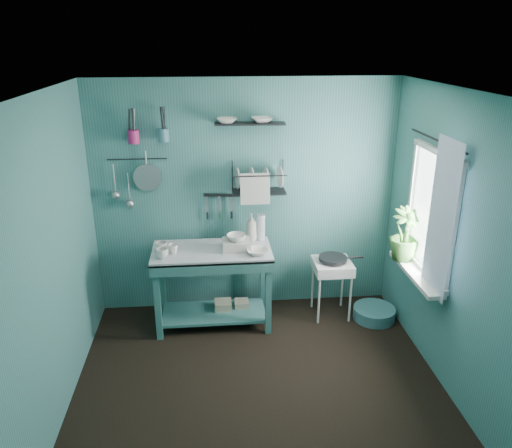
{
  "coord_description": "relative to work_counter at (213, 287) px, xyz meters",
  "views": [
    {
      "loc": [
        -0.37,
        -3.55,
        2.87
      ],
      "look_at": [
        0.05,
        0.85,
        1.2
      ],
      "focal_mm": 35.0,
      "sensor_mm": 36.0,
      "label": 1
    }
  ],
  "objects": [
    {
      "name": "curtain_rod",
      "position": [
        1.92,
        -0.64,
        1.62
      ],
      "size": [
        0.02,
        1.05,
        0.02
      ],
      "primitive_type": "cylinder",
      "rotation": [
        1.57,
        0.0,
        0.0
      ],
      "color": "black",
      "rests_on": "wall_right"
    },
    {
      "name": "ceiling",
      "position": [
        0.38,
        -1.09,
        2.07
      ],
      "size": [
        3.2,
        3.2,
        0.0
      ],
      "primitive_type": "plane",
      "rotation": [
        3.14,
        0.0,
        0.0
      ],
      "color": "silver",
      "rests_on": "ground"
    },
    {
      "name": "knife_strip",
      "position": [
        0.09,
        0.38,
        0.88
      ],
      "size": [
        0.32,
        0.06,
        0.03
      ],
      "primitive_type": "cube",
      "rotation": [
        0.0,
        0.0,
        -0.13
      ],
      "color": "black",
      "rests_on": "wall_back"
    },
    {
      "name": "ladle_outer",
      "position": [
        -0.96,
        0.37,
        1.09
      ],
      "size": [
        0.01,
        0.01,
        0.3
      ],
      "primitive_type": "cylinder",
      "color": "#9DA0A5",
      "rests_on": "wall_back"
    },
    {
      "name": "mug_left",
      "position": [
        -0.48,
        -0.16,
        0.47
      ],
      "size": [
        0.12,
        0.12,
        0.1
      ],
      "primitive_type": "imported",
      "color": "silver",
      "rests_on": "work_counter"
    },
    {
      "name": "wall_back",
      "position": [
        0.38,
        0.41,
        0.82
      ],
      "size": [
        3.2,
        0.0,
        3.2
      ],
      "primitive_type": "plane",
      "rotation": [
        1.57,
        0.0,
        0.0
      ],
      "color": "#346B69",
      "rests_on": "ground"
    },
    {
      "name": "storage_tin_small",
      "position": [
        0.3,
        0.08,
        -0.33
      ],
      "size": [
        0.15,
        0.15,
        0.2
      ],
      "primitive_type": "cube",
      "color": "gray",
      "rests_on": "floor"
    },
    {
      "name": "colander",
      "position": [
        -0.63,
        0.36,
        1.09
      ],
      "size": [
        0.28,
        0.03,
        0.28
      ],
      "primitive_type": "cylinder",
      "rotation": [
        1.54,
        0.0,
        0.0
      ],
      "color": "#9DA0A5",
      "rests_on": "wall_back"
    },
    {
      "name": "hook_rail",
      "position": [
        -0.72,
        0.38,
        1.28
      ],
      "size": [
        0.6,
        0.01,
        0.01
      ],
      "primitive_type": "cylinder",
      "rotation": [
        0.0,
        1.57,
        0.0
      ],
      "color": "black",
      "rests_on": "wall_back"
    },
    {
      "name": "storage_tin_large",
      "position": [
        0.1,
        0.05,
        -0.32
      ],
      "size": [
        0.18,
        0.18,
        0.22
      ],
      "primitive_type": "cube",
      "color": "gray",
      "rests_on": "floor"
    },
    {
      "name": "shelf_bowl_right",
      "position": [
        0.54,
        0.31,
        1.62
      ],
      "size": [
        0.23,
        0.23,
        0.05
      ],
      "primitive_type": "imported",
      "rotation": [
        0.0,
        0.0,
        0.09
      ],
      "color": "silver",
      "rests_on": "upper_shelf"
    },
    {
      "name": "potted_plant",
      "position": [
        1.85,
        -0.36,
        0.66
      ],
      "size": [
        0.35,
        0.35,
        0.52
      ],
      "primitive_type": "imported",
      "rotation": [
        0.0,
        0.0,
        0.25
      ],
      "color": "#305C24",
      "rests_on": "windowsill"
    },
    {
      "name": "soap_bottle",
      "position": [
        0.42,
        0.2,
        0.57
      ],
      "size": [
        0.12,
        0.12,
        0.3
      ],
      "primitive_type": "imported",
      "color": "#BAB3AA",
      "rests_on": "work_counter"
    },
    {
      "name": "utensil_cup_teal",
      "position": [
        -0.44,
        0.33,
        1.53
      ],
      "size": [
        0.11,
        0.11,
        0.13
      ],
      "primitive_type": "cylinder",
      "color": "#3B6C7C",
      "rests_on": "wall_back"
    },
    {
      "name": "mug_right",
      "position": [
        -0.5,
        0.0,
        0.47
      ],
      "size": [
        0.17,
        0.17,
        0.1
      ],
      "primitive_type": "imported",
      "rotation": [
        0.0,
        0.0,
        1.05
      ],
      "color": "silver",
      "rests_on": "work_counter"
    },
    {
      "name": "floor_basin",
      "position": [
        1.72,
        -0.08,
        -0.36
      ],
      "size": [
        0.45,
        0.45,
        0.13
      ],
      "primitive_type": "cylinder",
      "color": "teal",
      "rests_on": "floor"
    },
    {
      "name": "shelf_bowl_left",
      "position": [
        0.19,
        0.31,
        1.64
      ],
      "size": [
        0.22,
        0.22,
        0.05
      ],
      "primitive_type": "imported",
      "rotation": [
        0.0,
        0.0,
        -0.08
      ],
      "color": "silver",
      "rests_on": "upper_shelf"
    },
    {
      "name": "wash_tub",
      "position": [
        0.25,
        -0.02,
        0.48
      ],
      "size": [
        0.28,
        0.22,
        0.1
      ],
      "primitive_type": "cube",
      "color": "#BAB3AA",
      "rests_on": "work_counter"
    },
    {
      "name": "wall_front",
      "position": [
        0.38,
        -2.59,
        0.82
      ],
      "size": [
        3.2,
        0.0,
        3.2
      ],
      "primitive_type": "plane",
      "rotation": [
        -1.57,
        0.0,
        0.0
      ],
      "color": "#346B69",
      "rests_on": "ground"
    },
    {
      "name": "counter_bowl",
      "position": [
        0.45,
        -0.15,
        0.45
      ],
      "size": [
        0.22,
        0.22,
        0.05
      ],
      "primitive_type": "imported",
      "color": "silver",
      "rests_on": "work_counter"
    },
    {
      "name": "utensil_cup_magenta",
      "position": [
        -0.73,
        0.33,
        1.52
      ],
      "size": [
        0.11,
        0.11,
        0.13
      ],
      "primitive_type": "cylinder",
      "color": "#B62166",
      "rests_on": "wall_back"
    },
    {
      "name": "wall_right",
      "position": [
        1.98,
        -1.09,
        0.82
      ],
      "size": [
        0.0,
        3.0,
        3.0
      ],
      "primitive_type": "plane",
      "rotation": [
        1.57,
        0.0,
        -1.57
      ],
      "color": "#346B69",
      "rests_on": "ground"
    },
    {
      "name": "curtain",
      "position": [
        1.9,
        -0.94,
        1.02
      ],
      "size": [
        0.0,
        1.35,
        1.35
      ],
      "primitive_type": "plane",
      "rotation": [
        1.57,
        0.0,
        1.57
      ],
      "color": "white",
      "rests_on": "wall_right"
    },
    {
      "name": "dish_rack",
      "position": [
        0.51,
        0.28,
        1.08
      ],
      "size": [
        0.57,
        0.28,
        0.32
      ],
      "primitive_type": "cube",
      "rotation": [
        0.0,
        0.0,
        0.08
      ],
      "color": "black",
      "rests_on": "wall_back"
    },
    {
      "name": "frying_pan",
      "position": [
        1.27,
        0.06,
        0.25
      ],
      "size": [
        0.3,
        0.3,
        0.03
      ],
      "primitive_type": "cylinder",
      "color": "black",
      "rests_on": "hotplate_stand"
    },
    {
      "name": "mug_mid",
      "position": [
        -0.38,
        -0.06,
        0.47
      ],
      "size": [
        0.14,
        0.14,
        0.09
      ],
      "primitive_type": "imported",
      "rotation": [
        0.0,
        0.0,
        0.52
      ],
      "color": "silver",
      "rests_on": "work_counter"
    },
    {
      "name": "tub_bowl",
      "position": [
        0.25,
        -0.02,
        0.56
      ],
      "size": [
        0.2,
        0.19,
        0.06
      ],
      "primitive_type": "imported",
      "color": "silver",
      "rests_on": "wash_tub"
    },
    {
      "name": "upper_shelf",
      "position": [
        0.42,
        0.31,
        1.63
      ],
      "size": [
        0.71,
        0.22,
        0.01
      ],
      "primitive_type": "cube",
      "rotation": [
        0.0,
        0.0,
        -0.06
      ],
      "color": "black",
      "rests_on": "wall_back"
    },
    {
      "name": "floor",
      "position": [
        0.38,
        -1.09,
        -0.43
      ],
      "size": [
        3.2,
        3.2,
        0.0
      ],
      "primitive_type": "plane",
      "color": "black",
      "rests_on": "ground"
    },
    {
      "name": "hotplate_stand",
      "position": [
        1.27,
        0.06,
        -0.11
      ],
      "size": [
        0.42,
        0.42,
        0.63
      ],
      "primitive_type": "cube",
      "rotation": [
        0.0,
        0.0,
        0.07
      ],
      "color": "silver",
      "rests_on": "floor"
    },
    {
      "name": "windowsill",
      "position": [
        1.88,
        -0.64,
        0.38
      ],
      "size": [
        0.16,
        0.95,
        0.04
      ],
      "primitive_type": "cube",
      "color": "silver",
      "rests_on": "wall_right"
    },
    {
      "name": "window_glass",
      "position": [
        1.96,
        -0.64,
        0.97
      ],
      "size": [
        0.0,
        1.1,
        1.1
      ],
      "primitive_type": "plane",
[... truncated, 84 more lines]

